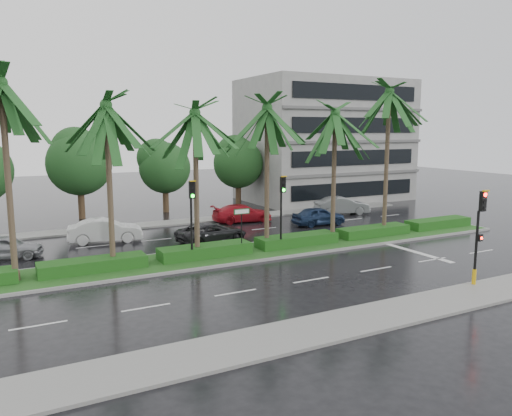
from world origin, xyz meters
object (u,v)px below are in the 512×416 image
car_white (105,230)px  car_grey (342,206)px  car_darkgrey (212,233)px  car_red (242,213)px  car_blue (319,216)px  street_sign (242,220)px  signal_median_left (192,209)px  car_silver (6,247)px  signal_near (479,233)px

car_white → car_grey: size_ratio=1.01×
car_darkgrey → car_white: bearing=52.9°
car_red → car_blue: car_blue is taller
street_sign → car_grey: (13.79, 8.88, -1.38)m
signal_median_left → car_silver: bearing=145.8°
signal_median_left → car_grey: bearing=28.4°
street_sign → car_silver: size_ratio=0.67×
car_darkgrey → signal_near: bearing=-161.7°
signal_median_left → car_darkgrey: size_ratio=0.95×
car_darkgrey → car_red: 7.34m
car_blue → car_silver: bearing=92.3°
street_sign → car_darkgrey: bearing=91.1°
signal_near → car_red: 19.75m
car_white → street_sign: bearing=-131.3°
car_silver → car_grey: size_ratio=0.86×
street_sign → car_blue: bearing=32.1°
car_red → car_grey: (9.00, -0.79, 0.07)m
street_sign → car_blue: (9.29, 5.82, -1.43)m
signal_near → street_sign: size_ratio=1.68×
street_sign → signal_median_left: bearing=-176.5°
car_darkgrey → car_blue: bearing=-88.4°
car_white → car_red: bearing=-68.7°
signal_near → car_red: bearing=96.5°
car_darkgrey → car_grey: car_grey is taller
street_sign → car_blue: size_ratio=0.64×
signal_median_left → car_white: size_ratio=0.95×
signal_median_left → car_grey: size_ratio=0.96×
signal_median_left → car_grey: 19.21m
car_white → car_blue: bearing=-86.3°
car_red → car_blue: size_ratio=1.16×
signal_median_left → car_grey: (16.79, 9.06, -2.25)m
car_blue → car_grey: (4.50, 3.06, 0.06)m
signal_near → car_darkgrey: (-7.08, 14.05, -1.87)m
street_sign → car_silver: 13.19m
signal_median_left → street_sign: (3.00, 0.18, -0.87)m
car_white → car_darkgrey: car_white is taller
signal_median_left → car_white: (-3.03, 7.61, -2.24)m
car_red → car_blue: 5.92m
signal_median_left → car_silver: (-8.77, 5.95, -2.33)m
street_sign → car_darkgrey: 4.43m
car_grey → street_sign: bearing=139.2°
street_sign → car_darkgrey: street_sign is taller
car_silver → car_darkgrey: bearing=-83.0°
car_silver → car_white: car_white is taller
car_red → car_silver: bearing=108.1°
street_sign → signal_near: bearing=-54.7°
car_red → car_blue: (4.50, -3.85, 0.01)m
street_sign → car_red: bearing=63.7°
street_sign → car_red: size_ratio=0.55×
car_blue → signal_near: bearing=173.9°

